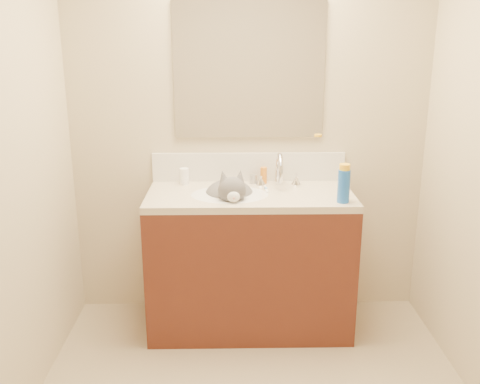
{
  "coord_description": "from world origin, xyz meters",
  "views": [
    {
      "loc": [
        -0.12,
        -2.01,
        1.75
      ],
      "look_at": [
        -0.06,
        0.92,
        0.88
      ],
      "focal_mm": 40.0,
      "sensor_mm": 36.0,
      "label": 1
    }
  ],
  "objects_px": {
    "faucet": "(279,173)",
    "cat": "(230,197)",
    "pill_bottle": "(184,176)",
    "silver_jar": "(253,179)",
    "spray_can": "(344,186)",
    "vanity_cabinet": "(250,264)",
    "amber_bottle": "(264,175)",
    "basin": "(230,206)"
  },
  "relations": [
    {
      "from": "silver_jar",
      "to": "spray_can",
      "type": "xyz_separation_m",
      "value": [
        0.48,
        -0.39,
        0.06
      ]
    },
    {
      "from": "basin",
      "to": "silver_jar",
      "type": "bearing_deg",
      "value": 58.22
    },
    {
      "from": "vanity_cabinet",
      "to": "amber_bottle",
      "type": "height_order",
      "value": "amber_bottle"
    },
    {
      "from": "vanity_cabinet",
      "to": "pill_bottle",
      "type": "height_order",
      "value": "pill_bottle"
    },
    {
      "from": "faucet",
      "to": "cat",
      "type": "height_order",
      "value": "faucet"
    },
    {
      "from": "amber_bottle",
      "to": "pill_bottle",
      "type": "bearing_deg",
      "value": -178.32
    },
    {
      "from": "pill_bottle",
      "to": "amber_bottle",
      "type": "distance_m",
      "value": 0.49
    },
    {
      "from": "faucet",
      "to": "amber_bottle",
      "type": "distance_m",
      "value": 0.12
    },
    {
      "from": "cat",
      "to": "amber_bottle",
      "type": "xyz_separation_m",
      "value": [
        0.21,
        0.21,
        0.08
      ]
    },
    {
      "from": "spray_can",
      "to": "vanity_cabinet",
      "type": "bearing_deg",
      "value": 159.4
    },
    {
      "from": "faucet",
      "to": "cat",
      "type": "xyz_separation_m",
      "value": [
        -0.3,
        -0.14,
        -0.11
      ]
    },
    {
      "from": "vanity_cabinet",
      "to": "spray_can",
      "type": "height_order",
      "value": "spray_can"
    },
    {
      "from": "vanity_cabinet",
      "to": "faucet",
      "type": "height_order",
      "value": "faucet"
    },
    {
      "from": "basin",
      "to": "amber_bottle",
      "type": "distance_m",
      "value": 0.34
    },
    {
      "from": "cat",
      "to": "spray_can",
      "type": "relative_size",
      "value": 2.38
    },
    {
      "from": "pill_bottle",
      "to": "spray_can",
      "type": "bearing_deg",
      "value": -22.89
    },
    {
      "from": "faucet",
      "to": "spray_can",
      "type": "height_order",
      "value": "faucet"
    },
    {
      "from": "vanity_cabinet",
      "to": "spray_can",
      "type": "xyz_separation_m",
      "value": [
        0.5,
        -0.19,
        0.54
      ]
    },
    {
      "from": "basin",
      "to": "vanity_cabinet",
      "type": "bearing_deg",
      "value": 14.04
    },
    {
      "from": "spray_can",
      "to": "faucet",
      "type": "bearing_deg",
      "value": 134.77
    },
    {
      "from": "cat",
      "to": "vanity_cabinet",
      "type": "bearing_deg",
      "value": -6.0
    },
    {
      "from": "cat",
      "to": "spray_can",
      "type": "bearing_deg",
      "value": -23.12
    },
    {
      "from": "amber_bottle",
      "to": "basin",
      "type": "bearing_deg",
      "value": -131.85
    },
    {
      "from": "basin",
      "to": "faucet",
      "type": "xyz_separation_m",
      "value": [
        0.3,
        0.17,
        0.16
      ]
    },
    {
      "from": "vanity_cabinet",
      "to": "amber_bottle",
      "type": "distance_m",
      "value": 0.55
    },
    {
      "from": "vanity_cabinet",
      "to": "pill_bottle",
      "type": "xyz_separation_m",
      "value": [
        -0.4,
        0.19,
        0.5
      ]
    },
    {
      "from": "silver_jar",
      "to": "pill_bottle",
      "type": "bearing_deg",
      "value": -178.07
    },
    {
      "from": "faucet",
      "to": "pill_bottle",
      "type": "distance_m",
      "value": 0.58
    },
    {
      "from": "faucet",
      "to": "silver_jar",
      "type": "relative_size",
      "value": 5.21
    },
    {
      "from": "vanity_cabinet",
      "to": "spray_can",
      "type": "distance_m",
      "value": 0.76
    },
    {
      "from": "faucet",
      "to": "vanity_cabinet",
      "type": "bearing_deg",
      "value": -142.71
    },
    {
      "from": "basin",
      "to": "cat",
      "type": "bearing_deg",
      "value": 83.83
    },
    {
      "from": "cat",
      "to": "silver_jar",
      "type": "xyz_separation_m",
      "value": [
        0.14,
        0.21,
        0.05
      ]
    },
    {
      "from": "vanity_cabinet",
      "to": "basin",
      "type": "height_order",
      "value": "basin"
    },
    {
      "from": "basin",
      "to": "amber_bottle",
      "type": "relative_size",
      "value": 4.41
    },
    {
      "from": "pill_bottle",
      "to": "amber_bottle",
      "type": "xyz_separation_m",
      "value": [
        0.49,
        0.01,
        0.0
      ]
    },
    {
      "from": "basin",
      "to": "silver_jar",
      "type": "distance_m",
      "value": 0.29
    },
    {
      "from": "faucet",
      "to": "silver_jar",
      "type": "xyz_separation_m",
      "value": [
        -0.15,
        0.07,
        -0.06
      ]
    },
    {
      "from": "silver_jar",
      "to": "amber_bottle",
      "type": "relative_size",
      "value": 0.53
    },
    {
      "from": "faucet",
      "to": "cat",
      "type": "relative_size",
      "value": 0.64
    },
    {
      "from": "cat",
      "to": "pill_bottle",
      "type": "distance_m",
      "value": 0.35
    },
    {
      "from": "silver_jar",
      "to": "amber_bottle",
      "type": "height_order",
      "value": "amber_bottle"
    }
  ]
}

